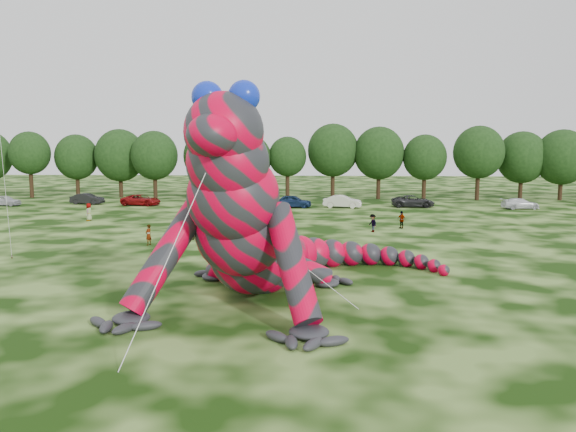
# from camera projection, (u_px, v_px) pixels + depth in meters

# --- Properties ---
(ground) EXTENTS (240.00, 240.00, 0.00)m
(ground) POSITION_uv_depth(u_px,v_px,m) (172.00, 336.00, 21.95)
(ground) COLOR #16330A
(ground) RESTS_ON ground
(inflatable_gecko) EXTENTS (20.23, 22.80, 10.06)m
(inflatable_gecko) POSITION_uv_depth(u_px,v_px,m) (259.00, 193.00, 28.12)
(inflatable_gecko) COLOR red
(inflatable_gecko) RESTS_ON ground
(tree_3) EXTENTS (5.81, 5.23, 9.44)m
(tree_3) POSITION_uv_depth(u_px,v_px,m) (30.00, 165.00, 79.99)
(tree_3) COLOR black
(tree_3) RESTS_ON ground
(tree_4) EXTENTS (6.22, 5.60, 9.06)m
(tree_4) POSITION_uv_depth(u_px,v_px,m) (77.00, 166.00, 81.29)
(tree_4) COLOR black
(tree_4) RESTS_ON ground
(tree_5) EXTENTS (7.16, 6.44, 9.80)m
(tree_5) POSITION_uv_depth(u_px,v_px,m) (120.00, 163.00, 80.58)
(tree_5) COLOR black
(tree_5) RESTS_ON ground
(tree_6) EXTENTS (6.52, 5.86, 9.49)m
(tree_6) POSITION_uv_depth(u_px,v_px,m) (155.00, 165.00, 78.54)
(tree_6) COLOR black
(tree_6) RESTS_ON ground
(tree_7) EXTENTS (6.68, 6.01, 9.48)m
(tree_7) POSITION_uv_depth(u_px,v_px,m) (208.00, 165.00, 78.22)
(tree_7) COLOR black
(tree_7) RESTS_ON ground
(tree_8) EXTENTS (6.14, 5.53, 8.94)m
(tree_8) POSITION_uv_depth(u_px,v_px,m) (249.00, 167.00, 78.09)
(tree_8) COLOR black
(tree_8) RESTS_ON ground
(tree_9) EXTENTS (5.27, 4.74, 8.68)m
(tree_9) POSITION_uv_depth(u_px,v_px,m) (287.00, 168.00, 78.15)
(tree_9) COLOR black
(tree_9) RESTS_ON ground
(tree_10) EXTENTS (7.09, 6.38, 10.50)m
(tree_10) POSITION_uv_depth(u_px,v_px,m) (333.00, 161.00, 78.88)
(tree_10) COLOR black
(tree_10) RESTS_ON ground
(tree_11) EXTENTS (7.01, 6.31, 10.07)m
(tree_11) POSITION_uv_depth(u_px,v_px,m) (379.00, 163.00, 78.15)
(tree_11) COLOR black
(tree_11) RESTS_ON ground
(tree_12) EXTENTS (5.99, 5.39, 8.97)m
(tree_12) POSITION_uv_depth(u_px,v_px,m) (424.00, 167.00, 77.40)
(tree_12) COLOR black
(tree_12) RESTS_ON ground
(tree_13) EXTENTS (6.83, 6.15, 10.13)m
(tree_13) POSITION_uv_depth(u_px,v_px,m) (478.00, 163.00, 76.31)
(tree_13) COLOR black
(tree_13) RESTS_ON ground
(tree_14) EXTENTS (6.82, 6.14, 9.40)m
(tree_14) POSITION_uv_depth(u_px,v_px,m) (522.00, 165.00, 77.56)
(tree_14) COLOR black
(tree_14) RESTS_ON ground
(tree_15) EXTENTS (7.17, 6.45, 9.63)m
(tree_15) POSITION_uv_depth(u_px,v_px,m) (562.00, 165.00, 76.31)
(tree_15) COLOR black
(tree_15) RESTS_ON ground
(car_0) EXTENTS (3.98, 1.91, 1.31)m
(car_0) POSITION_uv_depth(u_px,v_px,m) (5.00, 200.00, 69.57)
(car_0) COLOR silver
(car_0) RESTS_ON ground
(car_1) EXTENTS (4.31, 1.88, 1.38)m
(car_1) POSITION_uv_depth(u_px,v_px,m) (87.00, 199.00, 71.39)
(car_1) COLOR black
(car_1) RESTS_ON ground
(car_2) EXTENTS (5.24, 3.09, 1.37)m
(car_2) POSITION_uv_depth(u_px,v_px,m) (141.00, 200.00, 69.89)
(car_2) COLOR maroon
(car_2) RESTS_ON ground
(car_3) EXTENTS (5.07, 2.30, 1.44)m
(car_3) POSITION_uv_depth(u_px,v_px,m) (234.00, 199.00, 70.76)
(car_3) COLOR silver
(car_3) RESTS_ON ground
(car_4) EXTENTS (4.64, 2.33, 1.52)m
(car_4) POSITION_uv_depth(u_px,v_px,m) (293.00, 201.00, 67.56)
(car_4) COLOR #13264B
(car_4) RESTS_ON ground
(car_5) EXTENTS (4.76, 2.34, 1.50)m
(car_5) POSITION_uv_depth(u_px,v_px,m) (342.00, 202.00, 67.26)
(car_5) COLOR silver
(car_5) RESTS_ON ground
(car_6) EXTENTS (5.16, 2.39, 1.43)m
(car_6) POSITION_uv_depth(u_px,v_px,m) (413.00, 201.00, 68.02)
(car_6) COLOR #232325
(car_6) RESTS_ON ground
(car_7) EXTENTS (4.55, 2.30, 1.27)m
(car_7) POSITION_uv_depth(u_px,v_px,m) (520.00, 204.00, 65.98)
(car_7) COLOR silver
(car_7) RESTS_ON ground
(spectator_2) EXTENTS (0.97, 1.16, 1.56)m
(spectator_2) POSITION_uv_depth(u_px,v_px,m) (373.00, 223.00, 48.27)
(spectator_2) COLOR gray
(spectator_2) RESTS_ON ground
(spectator_3) EXTENTS (0.86, 0.96, 1.56)m
(spectator_3) POSITION_uv_depth(u_px,v_px,m) (401.00, 220.00, 50.41)
(spectator_3) COLOR gray
(spectator_3) RESTS_ON ground
(spectator_4) EXTENTS (0.57, 0.86, 1.74)m
(spectator_4) POSITION_uv_depth(u_px,v_px,m) (89.00, 212.00, 55.64)
(spectator_4) COLOR gray
(spectator_4) RESTS_ON ground
(spectator_5) EXTENTS (1.19, 1.54, 1.63)m
(spectator_5) POSITION_uv_depth(u_px,v_px,m) (266.00, 242.00, 38.44)
(spectator_5) COLOR gray
(spectator_5) RESTS_ON ground
(spectator_0) EXTENTS (0.56, 0.67, 1.56)m
(spectator_0) POSITION_uv_depth(u_px,v_px,m) (149.00, 235.00, 41.87)
(spectator_0) COLOR gray
(spectator_0) RESTS_ON ground
(spectator_1) EXTENTS (0.95, 0.89, 1.57)m
(spectator_1) POSITION_uv_depth(u_px,v_px,m) (195.00, 230.00, 44.07)
(spectator_1) COLOR gray
(spectator_1) RESTS_ON ground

